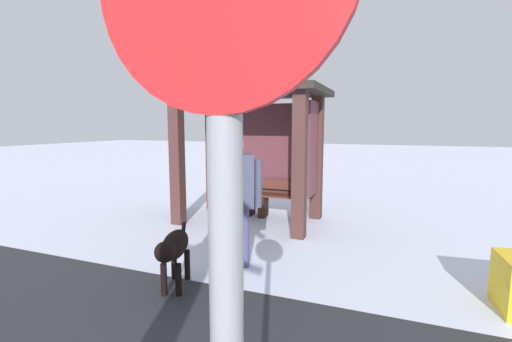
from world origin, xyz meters
TOP-DOWN VIEW (x-y plane):
  - ground_plane at (0.00, 0.00)m, footprint 60.00×60.00m
  - bus_shelter at (0.08, 0.16)m, footprint 2.89×1.91m
  - bench_left_inside at (-0.52, 0.41)m, footprint 0.95×0.41m
  - bench_center_inside at (0.52, 0.41)m, footprint 0.95×0.38m
  - person_walking at (0.77, -2.33)m, footprint 0.65×0.56m
  - dog at (0.33, -3.03)m, footprint 0.48×0.95m

SIDE VIEW (x-z plane):
  - ground_plane at x=0.00m, z-range 0.00..0.00m
  - bench_left_inside at x=-0.52m, z-range -0.04..0.68m
  - bench_center_inside at x=0.52m, z-range -0.04..0.72m
  - dog at x=0.33m, z-range 0.15..0.83m
  - person_walking at x=0.77m, z-range 0.16..1.90m
  - bus_shelter at x=0.08m, z-range 0.54..3.08m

